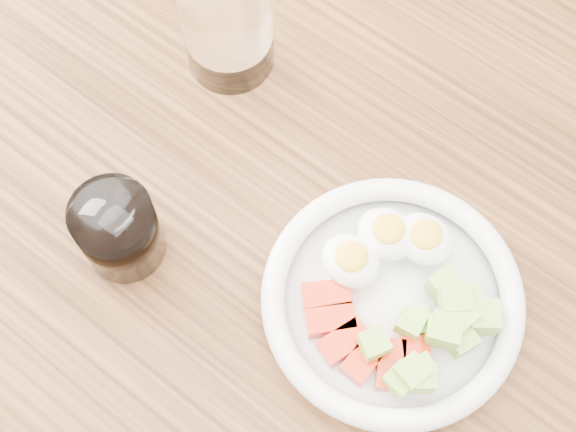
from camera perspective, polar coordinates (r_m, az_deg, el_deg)
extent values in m
plane|color=brown|center=(1.53, 0.07, -12.14)|extent=(4.00, 4.00, 0.00)
cube|color=brown|center=(0.80, 0.13, -2.30)|extent=(1.50, 0.90, 0.04)
cylinder|color=white|center=(0.76, 7.30, -6.24)|extent=(0.23, 0.23, 0.01)
torus|color=white|center=(0.74, 7.46, -5.85)|extent=(0.24, 0.24, 0.02)
cube|color=red|center=(0.74, 2.71, -5.72)|extent=(0.05, 0.05, 0.02)
cube|color=red|center=(0.74, 3.02, -7.44)|extent=(0.05, 0.05, 0.02)
cube|color=red|center=(0.73, 3.99, -8.96)|extent=(0.04, 0.05, 0.02)
cube|color=red|center=(0.73, 5.49, -10.03)|extent=(0.03, 0.05, 0.02)
cube|color=red|center=(0.73, 7.30, -10.48)|extent=(0.04, 0.05, 0.02)
cube|color=red|center=(0.73, 9.12, -10.23)|extent=(0.05, 0.05, 0.02)
ellipsoid|color=white|center=(0.75, 7.06, -1.29)|extent=(0.06, 0.05, 0.03)
ellipsoid|color=yellow|center=(0.74, 7.17, -0.93)|extent=(0.03, 0.03, 0.01)
ellipsoid|color=white|center=(0.76, 9.64, -1.64)|extent=(0.06, 0.05, 0.03)
ellipsoid|color=yellow|center=(0.74, 9.79, -1.29)|extent=(0.03, 0.03, 0.01)
ellipsoid|color=white|center=(0.74, 4.49, -3.23)|extent=(0.06, 0.05, 0.03)
ellipsoid|color=yellow|center=(0.73, 4.56, -2.89)|extent=(0.03, 0.03, 0.01)
cube|color=#A3D050|center=(0.71, 8.77, -10.93)|extent=(0.03, 0.03, 0.02)
cube|color=#A3D050|center=(0.72, 11.10, -7.98)|extent=(0.03, 0.03, 0.03)
cube|color=#A3D050|center=(0.72, 10.63, -7.96)|extent=(0.03, 0.03, 0.02)
cube|color=#A3D050|center=(0.74, 9.11, -7.52)|extent=(0.03, 0.03, 0.02)
cube|color=#A3D050|center=(0.73, 12.20, -8.62)|extent=(0.03, 0.03, 0.02)
cube|color=#A3D050|center=(0.71, 6.14, -9.02)|extent=(0.03, 0.03, 0.02)
cube|color=#A3D050|center=(0.75, 11.15, -4.90)|extent=(0.03, 0.03, 0.03)
cube|color=#A3D050|center=(0.74, 11.73, -6.14)|extent=(0.03, 0.03, 0.02)
cube|color=#A3D050|center=(0.73, 12.12, -7.02)|extent=(0.03, 0.03, 0.02)
cube|color=#A3D050|center=(0.73, 11.77, -5.92)|extent=(0.04, 0.04, 0.03)
cube|color=#A3D050|center=(0.74, 12.60, -6.05)|extent=(0.03, 0.03, 0.03)
cube|color=#A3D050|center=(0.73, 8.71, -7.58)|extent=(0.02, 0.02, 0.02)
cube|color=#A3D050|center=(0.72, 9.41, -10.74)|extent=(0.03, 0.03, 0.02)
cube|color=#A3D050|center=(0.74, 13.69, -6.97)|extent=(0.04, 0.04, 0.03)
cube|color=#A3D050|center=(0.72, 7.97, -11.46)|extent=(0.03, 0.03, 0.02)
cube|color=#A3D050|center=(0.71, 9.46, -11.27)|extent=(0.03, 0.03, 0.02)
cube|color=black|center=(0.76, 9.07, -8.97)|extent=(0.06, 0.08, 0.01)
cube|color=silver|center=(0.74, 8.96, -13.90)|extent=(0.03, 0.05, 0.00)
cylinder|color=white|center=(0.82, -4.43, 14.37)|extent=(0.09, 0.09, 0.17)
cylinder|color=white|center=(0.76, -11.96, -1.01)|extent=(0.08, 0.08, 0.09)
cylinder|color=black|center=(0.76, -11.93, -1.07)|extent=(0.07, 0.07, 0.07)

